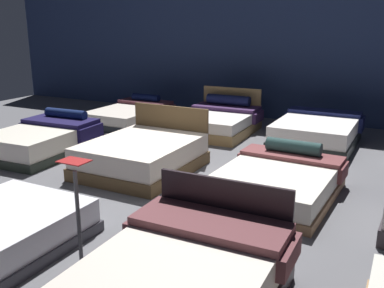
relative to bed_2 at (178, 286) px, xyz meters
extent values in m
cube|color=#5B5B60|center=(-1.19, 2.75, -0.28)|extent=(18.00, 18.00, 0.02)
cube|color=navy|center=(-1.19, 8.11, 1.48)|extent=(18.00, 0.06, 3.50)
cube|color=beige|center=(0.00, -0.07, 0.08)|extent=(1.48, 2.06, 0.32)
cube|color=black|center=(-0.01, 0.98, 0.18)|extent=(1.43, 0.06, 0.91)
cube|color=brown|center=(-0.01, 0.65, 0.28)|extent=(1.51, 0.61, 0.08)
cube|color=brown|center=(-0.78, 0.65, 0.13)|extent=(0.09, 0.60, 0.21)
cube|color=brown|center=(0.76, 0.66, 0.13)|extent=(0.09, 0.60, 0.21)
cube|color=black|center=(-4.62, 2.96, -0.20)|extent=(1.52, 2.07, 0.16)
cube|color=silver|center=(-4.62, 2.96, 0.04)|extent=(1.46, 2.00, 0.33)
cube|color=#1A1542|center=(-4.65, 3.57, 0.25)|extent=(1.45, 0.78, 0.08)
cube|color=#1A1542|center=(-5.38, 3.54, 0.06)|extent=(0.11, 0.72, 0.30)
cube|color=#1A1542|center=(-3.92, 3.60, 0.06)|extent=(0.11, 0.72, 0.30)
cylinder|color=navy|center=(-4.66, 3.74, 0.36)|extent=(0.96, 0.23, 0.19)
cube|color=brown|center=(-2.34, 2.99, -0.17)|extent=(1.64, 1.97, 0.20)
cube|color=silver|center=(-2.34, 2.99, 0.09)|extent=(1.58, 1.91, 0.33)
cube|color=brown|center=(-2.34, 3.97, 0.21)|extent=(1.53, 0.05, 0.96)
cube|color=#8E6A49|center=(-0.01, 2.92, -0.21)|extent=(1.65, 2.06, 0.13)
cube|color=beige|center=(-0.01, 2.92, -0.01)|extent=(1.59, 2.00, 0.27)
cube|color=brown|center=(0.02, 3.63, 0.16)|extent=(1.56, 0.57, 0.06)
cube|color=brown|center=(-0.76, 3.67, 0.01)|extent=(0.09, 0.50, 0.22)
cube|color=brown|center=(0.80, 3.60, 0.01)|extent=(0.09, 0.50, 0.22)
cylinder|color=#243F3E|center=(0.02, 3.68, 0.29)|extent=(0.86, 0.25, 0.21)
cube|color=black|center=(-4.63, 5.88, -0.20)|extent=(1.45, 2.12, 0.16)
cube|color=beige|center=(-4.63, 5.88, -0.01)|extent=(1.39, 2.06, 0.22)
cube|color=brown|center=(-4.62, 6.64, 0.15)|extent=(1.41, 0.55, 0.09)
cube|color=brown|center=(-5.35, 6.65, -0.04)|extent=(0.09, 0.54, 0.28)
cube|color=brown|center=(-3.90, 6.63, -0.04)|extent=(0.09, 0.54, 0.28)
cylinder|color=#0A123C|center=(-4.62, 6.66, 0.26)|extent=(0.79, 0.20, 0.19)
cube|color=olive|center=(-2.31, 5.96, -0.17)|extent=(1.59, 1.97, 0.22)
cube|color=white|center=(-2.31, 5.96, 0.06)|extent=(1.53, 1.91, 0.23)
cube|color=olive|center=(-2.32, 6.93, 0.18)|extent=(1.47, 0.06, 0.92)
cube|color=#412651|center=(-2.32, 6.59, 0.21)|extent=(1.55, 0.65, 0.08)
cube|color=#412651|center=(-3.11, 6.57, 0.06)|extent=(0.09, 0.63, 0.23)
cube|color=#412651|center=(-1.53, 6.60, 0.06)|extent=(0.09, 0.63, 0.23)
cylinder|color=#151C47|center=(-2.32, 6.71, 0.37)|extent=(1.06, 0.25, 0.23)
cube|color=black|center=(-0.08, 5.94, -0.17)|extent=(1.54, 2.05, 0.21)
cube|color=white|center=(-0.08, 5.94, 0.09)|extent=(1.48, 1.99, 0.31)
cube|color=navy|center=(-0.07, 6.71, 0.28)|extent=(1.51, 0.45, 0.08)
cube|color=navy|center=(-0.85, 6.72, 0.09)|extent=(0.08, 0.44, 0.30)
cube|color=navy|center=(0.70, 6.71, 0.09)|extent=(0.08, 0.44, 0.30)
cylinder|color=#3F3F44|center=(-1.19, 0.15, -0.26)|extent=(0.24, 0.24, 0.02)
cylinder|color=#3F3F44|center=(-1.19, 0.15, 0.25)|extent=(0.04, 0.04, 1.06)
cube|color=#B21E1E|center=(-1.19, 0.15, 0.88)|extent=(0.28, 0.20, 0.01)
camera|label=1|loc=(1.56, -2.80, 2.13)|focal=40.57mm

